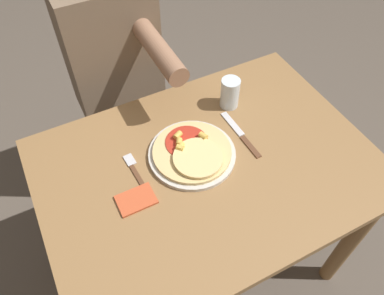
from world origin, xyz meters
name	(u,v)px	position (x,y,z in m)	size (l,w,h in m)	color
ground_plane	(203,258)	(0.00, 0.00, 0.00)	(8.00, 8.00, 0.00)	brown
dining_table	(207,187)	(0.00, 0.00, 0.61)	(1.05, 0.76, 0.74)	olive
plate	(192,154)	(-0.03, 0.06, 0.75)	(0.28, 0.28, 0.01)	beige
pizza	(193,152)	(-0.03, 0.05, 0.76)	(0.25, 0.25, 0.04)	#DBBC7A
fork	(136,172)	(-0.22, 0.08, 0.74)	(0.03, 0.18, 0.00)	brown
knife	(241,134)	(0.16, 0.06, 0.74)	(0.03, 0.22, 0.00)	brown
drinking_glass	(230,93)	(0.19, 0.20, 0.79)	(0.07, 0.07, 0.11)	silver
napkin	(136,200)	(-0.25, -0.02, 0.74)	(0.11, 0.08, 0.01)	#C6512D
person_diner	(114,63)	(-0.10, 0.60, 0.75)	(0.34, 0.52, 1.28)	#2D2D38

